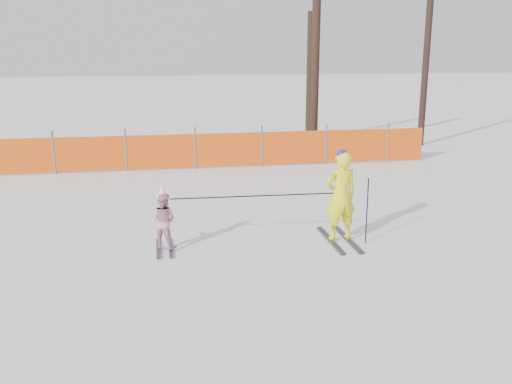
% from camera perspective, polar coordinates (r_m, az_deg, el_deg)
% --- Properties ---
extents(ground, '(120.00, 120.00, 0.00)m').
position_cam_1_polar(ground, '(10.15, 0.49, -6.17)').
color(ground, white).
rests_on(ground, ground).
extents(adult, '(0.65, 1.53, 1.75)m').
position_cam_1_polar(adult, '(10.65, 8.46, -0.40)').
color(adult, black).
rests_on(adult, ground).
extents(child, '(0.62, 1.01, 1.21)m').
position_cam_1_polar(child, '(10.32, -9.26, -2.79)').
color(child, black).
rests_on(child, ground).
extents(ski_poles, '(3.59, 0.33, 1.25)m').
position_cam_1_polar(ski_poles, '(10.37, 3.13, -0.85)').
color(ski_poles, black).
rests_on(ski_poles, ground).
extents(safety_fence, '(15.18, 0.06, 1.25)m').
position_cam_1_polar(safety_fence, '(16.93, -7.70, 4.09)').
color(safety_fence, '#595960').
rests_on(safety_fence, ground).
extents(tree_trunks, '(4.49, 2.49, 6.13)m').
position_cam_1_polar(tree_trunks, '(20.74, 8.90, 12.29)').
color(tree_trunks, black).
rests_on(tree_trunks, ground).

